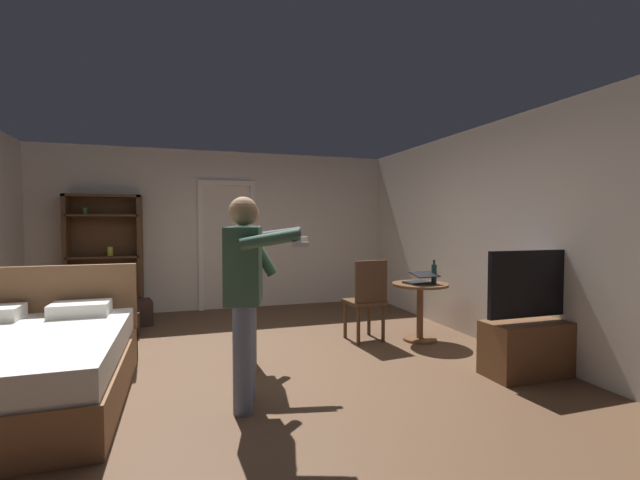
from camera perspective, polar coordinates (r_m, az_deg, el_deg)
name	(u,v)px	position (r m, az deg, el deg)	size (l,w,h in m)	color
ground_plane	(253,372)	(4.35, -8.98, -17.01)	(6.93, 6.93, 0.00)	brown
wall_back	(222,230)	(7.30, -12.97, 1.26)	(5.90, 0.12, 2.61)	silver
wall_right	(500,234)	(5.37, 23.01, 0.74)	(0.12, 6.54, 2.61)	silver
doorway_frame	(227,236)	(7.22, -12.31, 0.58)	(0.93, 0.08, 2.13)	white
bed	(11,369)	(4.22, -36.04, -13.76)	(1.65, 2.00, 1.02)	brown
bookshelf	(105,251)	(7.15, -26.86, -1.38)	(1.05, 0.32, 1.85)	#4C331E
tv_flatscreen	(534,337)	(4.61, 26.76, -11.56)	(1.07, 0.40, 1.18)	brown
side_table	(420,302)	(5.38, 13.25, -8.03)	(0.68, 0.68, 0.70)	brown
laptop	(420,280)	(5.29, 13.30, -5.17)	(0.36, 0.37, 0.15)	black
bottle_on_table	(434,274)	(5.34, 15.02, -4.37)	(0.06, 0.06, 0.29)	#18362F
wooden_chair	(367,297)	(5.21, 6.32, -7.55)	(0.46, 0.46, 0.99)	#4C331E
person_blue_shirt	(245,285)	(3.38, -9.99, -5.96)	(0.60, 0.72, 1.64)	slate
person_striped_shirt	(249,272)	(4.25, -9.45, -4.23)	(0.67, 0.68, 1.64)	gray
suitcase_dark	(131,313)	(6.58, -23.98, -8.95)	(0.54, 0.39, 0.34)	black
suitcase_small	(113,325)	(6.06, -25.99, -10.18)	(0.62, 0.29, 0.30)	black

